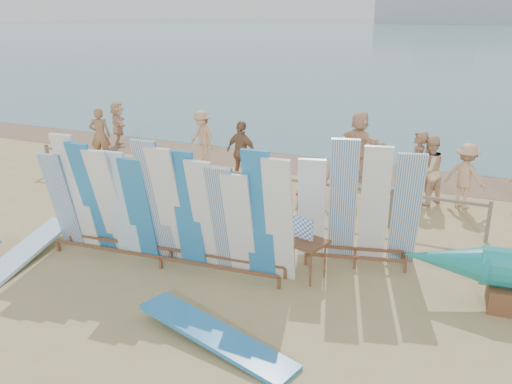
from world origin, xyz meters
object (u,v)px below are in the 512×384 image
at_px(beachgoer_8, 428,170).
at_px(beachgoer_9, 466,176).
at_px(beach_chair_right, 308,194).
at_px(stroller, 308,189).
at_px(beachgoer_5, 359,143).
at_px(flat_board_a, 27,258).
at_px(beachgoer_3, 202,137).
at_px(flat_board_d, 216,343).
at_px(beachgoer_1, 100,135).
at_px(beach_chair_left, 252,181).
at_px(beachgoer_7, 416,168).
at_px(beachgoer_4, 242,152).
at_px(vendor_table, 301,257).
at_px(beachgoer_6, 343,171).
at_px(side_surfboard_rack, 359,208).
at_px(main_surfboard_rack, 163,210).
at_px(beachgoer_11, 118,124).

distance_m(beachgoer_8, beachgoer_9, 0.88).
distance_m(beach_chair_right, beachgoer_8, 3.02).
relative_size(beach_chair_right, stroller, 0.88).
bearing_deg(beach_chair_right, beachgoer_5, 71.33).
distance_m(flat_board_a, beachgoer_3, 7.62).
height_order(flat_board_d, stroller, stroller).
distance_m(flat_board_d, beachgoer_1, 10.82).
relative_size(beach_chair_left, beachgoer_1, 0.54).
distance_m(beachgoer_7, beachgoer_4, 4.68).
xyz_separation_m(vendor_table, beachgoer_6, (-0.36, 4.08, 0.46)).
height_order(side_surfboard_rack, beachgoer_1, side_surfboard_rack).
height_order(main_surfboard_rack, beachgoer_7, main_surfboard_rack).
distance_m(flat_board_a, beachgoer_8, 9.36).
distance_m(flat_board_d, beachgoer_8, 7.78).
bearing_deg(flat_board_a, beach_chair_right, 41.66).
xyz_separation_m(side_surfboard_rack, beachgoer_3, (-6.28, 5.19, -0.32)).
distance_m(side_surfboard_rack, beachgoer_9, 4.48).
height_order(side_surfboard_rack, beach_chair_left, side_surfboard_rack).
height_order(flat_board_a, beachgoer_5, beachgoer_5).
bearing_deg(beachgoer_3, beachgoer_6, 3.50).
xyz_separation_m(stroller, beachgoer_6, (0.80, 0.31, 0.47)).
bearing_deg(beach_chair_left, beachgoer_3, 148.38).
relative_size(flat_board_a, beachgoer_11, 1.70).
relative_size(flat_board_a, beachgoer_3, 1.63).
xyz_separation_m(side_surfboard_rack, beachgoer_7, (0.46, 4.02, -0.23)).
relative_size(beach_chair_left, beach_chair_right, 1.13).
relative_size(vendor_table, beachgoer_6, 0.68).
distance_m(beachgoer_3, beachgoer_4, 2.50).
bearing_deg(beach_chair_right, flat_board_a, -136.60).
height_order(flat_board_d, beachgoer_9, beachgoer_9).
bearing_deg(beachgoer_7, beachgoer_3, -105.32).
height_order(vendor_table, beachgoer_6, beachgoer_6).
bearing_deg(beachgoer_5, main_surfboard_rack, 110.81).
height_order(side_surfboard_rack, beachgoer_5, side_surfboard_rack).
xyz_separation_m(beachgoer_7, beachgoer_1, (-9.66, -0.16, -0.04)).
bearing_deg(flat_board_d, flat_board_a, 91.96).
distance_m(beachgoer_6, beachgoer_3, 5.49).
distance_m(stroller, beachgoer_1, 7.32).
height_order(beachgoer_11, beachgoer_1, beachgoer_1).
bearing_deg(flat_board_d, beachgoer_5, 15.39).
bearing_deg(stroller, beach_chair_left, 156.09).
height_order(beachgoer_7, beachgoer_1, beachgoer_7).
height_order(flat_board_a, beachgoer_4, beachgoer_4).
xyz_separation_m(beachgoer_5, beachgoer_7, (1.90, -1.91, -0.02)).
bearing_deg(beachgoer_11, beachgoer_9, -137.16).
distance_m(beachgoer_8, beachgoer_6, 2.10).
bearing_deg(side_surfboard_rack, stroller, 110.22).
relative_size(flat_board_a, flat_board_d, 1.00).
height_order(flat_board_d, beachgoer_1, beachgoer_1).
height_order(vendor_table, beachgoer_11, beachgoer_11).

